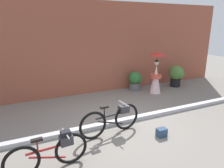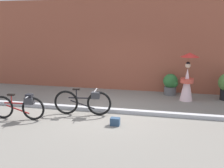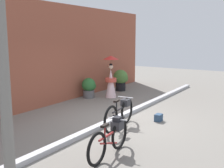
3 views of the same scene
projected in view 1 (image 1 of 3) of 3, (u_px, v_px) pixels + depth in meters
ground_plane at (122, 123)px, 6.33m from camera, size 30.00×30.00×0.00m
building_wall at (87, 49)px, 8.73m from camera, size 14.00×0.40×3.87m
sidewalk_curb at (122, 121)px, 6.31m from camera, size 14.00×0.20×0.12m
bicycle_near_officer at (51, 152)px, 4.18m from camera, size 1.70×0.48×0.80m
bicycle_far_side at (112, 119)px, 5.60m from camera, size 1.83×0.48×0.86m
person_with_parasol at (156, 74)px, 8.91m from camera, size 0.69×0.69×1.80m
potted_plant_by_door at (135, 80)px, 9.42m from camera, size 0.60×0.59×0.86m
potted_plant_small at (176, 75)px, 9.95m from camera, size 0.72×0.70×1.03m
backpack_on_pavement at (162, 132)px, 5.53m from camera, size 0.26×0.19×0.22m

